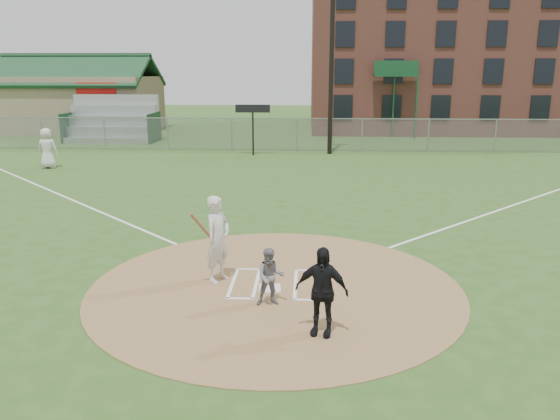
{
  "coord_description": "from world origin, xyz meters",
  "views": [
    {
      "loc": [
        0.69,
        -11.57,
        4.74
      ],
      "look_at": [
        0.0,
        2.0,
        1.3
      ],
      "focal_mm": 35.0,
      "sensor_mm": 36.0,
      "label": 1
    }
  ],
  "objects_px": {
    "catcher": "(270,277)",
    "batter_at_plate": "(218,239)",
    "home_plate": "(270,288)",
    "umpire": "(322,291)",
    "ondeck_player": "(47,148)"
  },
  "relations": [
    {
      "from": "home_plate",
      "to": "batter_at_plate",
      "type": "height_order",
      "value": "batter_at_plate"
    },
    {
      "from": "home_plate",
      "to": "umpire",
      "type": "height_order",
      "value": "umpire"
    },
    {
      "from": "catcher",
      "to": "umpire",
      "type": "xyz_separation_m",
      "value": [
        1.02,
        -1.27,
        0.23
      ]
    },
    {
      "from": "umpire",
      "to": "ondeck_player",
      "type": "xyz_separation_m",
      "value": [
        -13.41,
        17.48,
        0.15
      ]
    },
    {
      "from": "ondeck_player",
      "to": "batter_at_plate",
      "type": "distance_m",
      "value": 18.6
    },
    {
      "from": "umpire",
      "to": "ondeck_player",
      "type": "relative_size",
      "value": 0.84
    },
    {
      "from": "catcher",
      "to": "umpire",
      "type": "bearing_deg",
      "value": -59.73
    },
    {
      "from": "umpire",
      "to": "batter_at_plate",
      "type": "relative_size",
      "value": 0.84
    },
    {
      "from": "umpire",
      "to": "ondeck_player",
      "type": "bearing_deg",
      "value": 141.46
    },
    {
      "from": "catcher",
      "to": "umpire",
      "type": "distance_m",
      "value": 1.64
    },
    {
      "from": "catcher",
      "to": "umpire",
      "type": "height_order",
      "value": "umpire"
    },
    {
      "from": "catcher",
      "to": "batter_at_plate",
      "type": "xyz_separation_m",
      "value": [
        -1.29,
        1.29,
        0.4
      ]
    },
    {
      "from": "umpire",
      "to": "batter_at_plate",
      "type": "distance_m",
      "value": 3.45
    },
    {
      "from": "batter_at_plate",
      "to": "catcher",
      "type": "bearing_deg",
      "value": -44.93
    },
    {
      "from": "ondeck_player",
      "to": "batter_at_plate",
      "type": "xyz_separation_m",
      "value": [
        11.1,
        -14.92,
        0.02
      ]
    }
  ]
}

